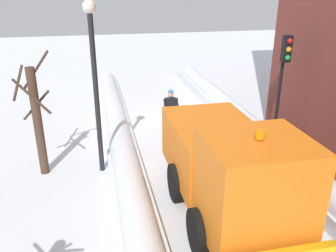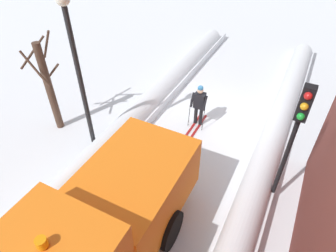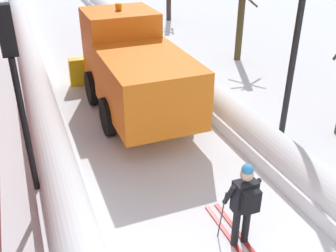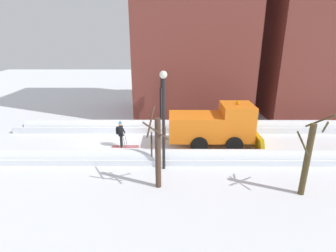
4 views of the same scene
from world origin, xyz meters
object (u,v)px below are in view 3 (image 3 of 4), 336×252
Objects in this scene: plow_truck at (134,67)px; skier at (244,202)px; traffic_light_pole at (15,75)px; bare_tree_mid at (241,16)px; street_lamp at (300,17)px.

skier is (0.15, -6.20, -0.48)m from plow_truck.
bare_tree_mid is (8.92, 6.84, -1.10)m from traffic_light_pole.
bare_tree_mid is (2.47, 6.56, -1.55)m from street_lamp.
bare_tree_mid is at bearing 37.45° from traffic_light_pole.
plow_truck is 3.31× the size of skier.
street_lamp reaches higher than skier.
plow_truck is at bearing 47.41° from traffic_light_pole.
traffic_light_pole reaches higher than plow_truck.
plow_truck is 6.22m from skier.
skier is 4.83m from street_lamp.
street_lamp is 1.36× the size of bare_tree_mid.
street_lamp reaches higher than bare_tree_mid.
street_lamp reaches higher than traffic_light_pole.
street_lamp reaches higher than plow_truck.
plow_truck is 1.41× the size of traffic_light_pole.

